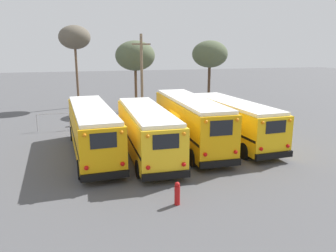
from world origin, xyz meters
TOP-DOWN VIEW (x-y plane):
  - ground_plane at (0.00, 0.00)m, footprint 160.00×160.00m
  - school_bus_0 at (-4.85, 0.14)m, footprint 2.88×10.51m
  - school_bus_1 at (-1.62, -0.82)m, footprint 2.66×9.90m
  - school_bus_2 at (1.62, 0.24)m, footprint 2.63×10.55m
  - school_bus_3 at (4.86, 0.37)m, footprint 2.93×9.99m
  - utility_pole at (0.52, 11.05)m, footprint 1.80×0.26m
  - bare_tree_0 at (-5.43, 18.34)m, footprint 3.44×3.44m
  - bare_tree_1 at (9.59, 15.93)m, footprint 4.13×4.13m
  - bare_tree_2 at (0.49, 14.22)m, footprint 4.12×4.12m
  - fence_line at (-0.00, 7.39)m, footprint 17.77×0.06m
  - fire_hydrant at (-1.81, -7.79)m, footprint 0.24×0.24m

SIDE VIEW (x-z plane):
  - ground_plane at x=0.00m, z-range 0.00..0.00m
  - fire_hydrant at x=-1.81m, z-range 0.00..1.04m
  - fence_line at x=0.00m, z-range 0.28..1.70m
  - school_bus_1 at x=-1.62m, z-range 0.13..3.10m
  - school_bus_3 at x=4.86m, z-range 0.14..3.10m
  - school_bus_0 at x=-4.85m, z-range 0.14..3.21m
  - school_bus_2 at x=1.62m, z-range 0.15..3.46m
  - utility_pole at x=0.52m, z-range 0.18..8.08m
  - bare_tree_2 at x=0.49m, z-range 2.12..9.48m
  - bare_tree_1 at x=9.59m, z-range 2.15..9.61m
  - bare_tree_0 at x=-5.43m, z-range 3.16..12.20m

